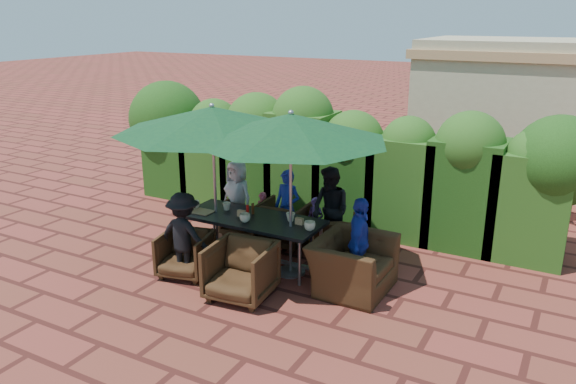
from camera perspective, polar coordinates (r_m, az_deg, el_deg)
The scene contains 32 objects.
ground at distance 8.76m, azimuth -2.57°, elevation -7.49°, with size 80.00×80.00×0.00m, color maroon.
dining_table at distance 8.63m, azimuth -3.61°, elevation -3.06°, with size 2.19×0.90×0.75m.
umbrella_left at distance 8.53m, azimuth -7.71°, elevation 7.31°, with size 2.96×2.96×2.46m.
umbrella_right at distance 7.83m, azimuth 0.29°, elevation 6.57°, with size 2.80×2.80×2.46m.
chair_far_left at distance 9.86m, azimuth -4.29°, elevation -2.36°, with size 0.70×0.65×0.72m, color black.
chair_far_mid at distance 9.40m, azimuth -0.45°, elevation -2.99°, with size 0.79×0.74×0.82m, color black.
chair_far_right at distance 9.12m, azimuth 4.83°, elevation -4.14°, with size 0.67×0.63×0.69m, color black.
chair_near_left at distance 8.47m, azimuth -10.41°, elevation -6.02°, with size 0.70×0.66×0.72m, color black.
chair_near_right at distance 7.70m, azimuth -4.83°, elevation -7.75°, with size 0.83×0.77×0.85m, color black.
chair_end_right at distance 7.91m, azimuth 6.59°, elevation -6.49°, with size 1.15×0.75×1.00m, color black.
adult_far_left at distance 9.86m, azimuth -5.15°, elevation -0.54°, with size 0.65×0.39×1.32m, color silver.
adult_far_mid at distance 9.36m, azimuth -0.08°, elevation -1.59°, with size 0.46×0.37×1.28m, color #1D2E9D.
adult_far_right at distance 9.04m, azimuth 4.33°, elevation -1.88°, with size 0.68×0.41×1.41m, color black.
adult_near_left at distance 8.32m, azimuth -10.51°, elevation -4.35°, with size 0.83×0.38×1.29m, color black.
adult_end_right at distance 7.96m, azimuth 7.24°, elevation -5.14°, with size 0.77×0.39×1.31m, color #1D2E9D.
child_left at distance 9.77m, azimuth -2.59°, elevation -2.28°, with size 0.28×0.23×0.79m, color #D84C66.
child_right at distance 9.35m, azimuth 2.75°, elevation -3.06°, with size 0.30×0.25×0.84m, color #8751B1.
pedestrian_a at distance 11.59m, azimuth 16.43°, elevation 2.82°, with size 1.69×0.60×1.81m, color #227F42.
pedestrian_b at distance 11.60m, azimuth 19.22°, elevation 1.98°, with size 0.76×0.46×1.58m, color #D84C66.
pedestrian_c at distance 11.53m, azimuth 25.39°, elevation 1.23°, with size 1.03×0.47×1.61m, color gray.
cup_a at distance 9.07m, azimuth -9.46°, elevation -1.29°, with size 0.16×0.16×0.13m, color beige.
cup_b at distance 8.95m, azimuth -6.25°, elevation -1.45°, with size 0.13×0.13×0.12m, color beige.
cup_c at distance 8.41m, azimuth -4.40°, elevation -2.63°, with size 0.16×0.16×0.13m, color beige.
cup_d at distance 8.42m, azimuth 0.26°, elevation -2.55°, with size 0.14×0.14×0.13m, color beige.
cup_e at distance 8.07m, azimuth 2.22°, elevation -3.46°, with size 0.17×0.17×0.13m, color beige.
ketchup_bottle at distance 8.66m, azimuth -4.12°, elevation -1.87°, with size 0.04×0.04×0.17m, color #B20C0A.
sauce_bottle at distance 8.73m, azimuth -3.59°, elevation -1.70°, with size 0.04×0.04×0.17m, color #4C230C.
serving_tray at distance 8.91m, azimuth -8.75°, elevation -1.97°, with size 0.35×0.25×0.02m, color #9F7A4D.
number_block_left at distance 8.64m, azimuth -4.77°, elevation -2.18°, with size 0.12×0.06×0.10m, color tan.
number_block_right at distance 8.29m, azimuth 1.16°, elevation -2.98°, with size 0.12×0.06×0.10m, color tan.
hedge_wall at distance 10.37m, azimuth 3.08°, elevation 3.99°, with size 9.10×1.60×2.49m.
building at distance 13.94m, azimuth 25.85°, elevation 7.14°, with size 6.20×3.08×3.20m.
Camera 1 is at (4.14, -6.78, 3.70)m, focal length 35.00 mm.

